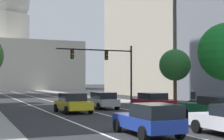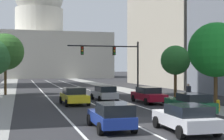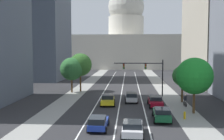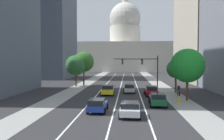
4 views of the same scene
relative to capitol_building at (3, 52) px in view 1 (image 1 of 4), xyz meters
The scene contains 14 objects.
ground_plane 55.83m from the capitol_building, 90.00° to the right, with size 400.00×400.00×0.00m, color #2B2B2D.
sidewalk_right 61.33m from the capitol_building, 81.80° to the right, with size 3.42×130.00×0.01m, color gray.
lane_stripe_left 70.66m from the capitol_building, 92.83° to the right, with size 0.16×90.00×0.01m, color white.
lane_stripe_center 70.57m from the capitol_building, 90.00° to the right, with size 0.16×90.00×0.01m, color white.
lane_stripe_right 70.66m from the capitol_building, 87.17° to the right, with size 0.16×90.00×0.01m, color white.
capitol_building is the anchor object (origin of this frame).
car_silver 82.46m from the capitol_building, 88.79° to the right, with size 2.06×4.36×1.50m.
car_crimson 85.65m from the capitol_building, 86.52° to the right, with size 2.06×4.80×1.49m.
car_green 93.38m from the capitol_building, 86.81° to the right, with size 2.16×4.84×1.52m.
car_blue 97.38m from the capitol_building, 91.02° to the right, with size 2.02×4.12×1.49m.
car_yellow 85.03m from the capitol_building, 91.17° to the right, with size 2.27×4.25×1.53m.
traffic_signal_mast 76.91m from the capitol_building, 86.68° to the right, with size 8.51×0.39×6.40m.
cyclist 85.80m from the capitol_building, 83.64° to the right, with size 0.38×1.70×1.72m.
street_tree_near_right 82.33m from the capitol_building, 83.27° to the right, with size 3.15×3.15×5.67m.
Camera 1 is at (-9.14, -15.62, 2.46)m, focal length 54.60 mm.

